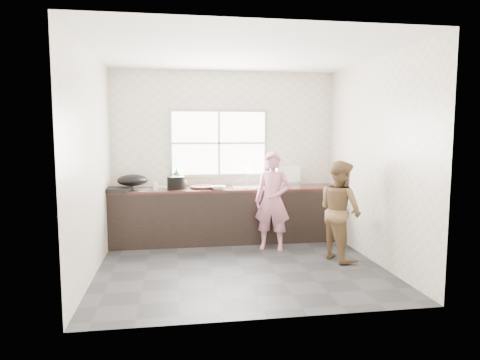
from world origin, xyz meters
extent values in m
cube|color=#2B2B2D|center=(0.00, 0.00, -0.01)|extent=(3.60, 3.20, 0.01)
cube|color=silver|center=(0.00, 0.00, 2.71)|extent=(3.60, 3.20, 0.01)
cube|color=beige|center=(0.00, 1.60, 1.35)|extent=(3.60, 0.01, 2.70)
cube|color=silver|center=(-1.80, 0.00, 1.35)|extent=(0.01, 3.20, 2.70)
cube|color=beige|center=(1.80, 0.00, 1.35)|extent=(0.01, 3.20, 2.70)
cube|color=beige|center=(0.00, -1.60, 1.35)|extent=(3.60, 0.01, 2.70)
cube|color=black|center=(0.00, 1.29, 0.41)|extent=(3.60, 0.62, 0.82)
cube|color=#351A15|center=(0.00, 1.29, 0.84)|extent=(3.60, 0.64, 0.04)
cube|color=silver|center=(0.35, 1.29, 0.86)|extent=(0.55, 0.45, 0.02)
cylinder|color=silver|center=(0.35, 1.49, 1.01)|extent=(0.02, 0.02, 0.30)
cube|color=#9EA0A5|center=(-0.10, 1.59, 1.55)|extent=(1.60, 0.05, 1.10)
cube|color=white|center=(-0.10, 1.57, 1.55)|extent=(1.50, 0.01, 1.00)
imported|color=#C8788F|center=(0.60, 0.74, 0.67)|extent=(0.58, 0.49, 1.35)
imported|color=brown|center=(1.38, 0.09, 0.68)|extent=(0.67, 0.77, 1.35)
cylinder|color=black|center=(-0.39, 1.25, 0.88)|extent=(0.49, 0.49, 0.04)
cube|color=silver|center=(-0.38, 1.35, 0.90)|extent=(0.24, 0.17, 0.01)
imported|color=silver|center=(-0.17, 1.08, 0.89)|extent=(0.27, 0.27, 0.06)
imported|color=white|center=(0.74, 1.26, 0.89)|extent=(0.25, 0.25, 0.07)
imported|color=white|center=(0.65, 1.08, 0.89)|extent=(0.25, 0.25, 0.07)
cylinder|color=black|center=(-0.80, 1.23, 0.96)|extent=(0.29, 0.29, 0.20)
cylinder|color=silver|center=(-1.04, 1.48, 0.87)|extent=(0.24, 0.24, 0.02)
imported|color=#367D28|center=(-0.79, 1.52, 1.02)|extent=(0.13, 0.13, 0.32)
imported|color=#4A2012|center=(-0.74, 1.52, 0.95)|extent=(0.10, 0.10, 0.18)
imported|color=#4D3613|center=(-0.69, 1.35, 0.95)|extent=(0.17, 0.17, 0.18)
cylinder|color=white|center=(-1.10, 1.18, 0.91)|extent=(0.10, 0.10, 0.11)
cube|color=black|center=(-1.65, 1.09, 0.89)|extent=(0.43, 0.43, 0.06)
ellipsoid|color=black|center=(-1.45, 1.25, 1.01)|extent=(0.55, 0.55, 0.17)
cube|color=silver|center=(0.97, 1.48, 1.02)|extent=(0.49, 0.40, 0.32)
cylinder|color=silver|center=(-1.30, 1.19, 0.87)|extent=(0.29, 0.29, 0.01)
cylinder|color=silver|center=(-0.94, 1.49, 0.87)|extent=(0.32, 0.32, 0.01)
camera|label=1|loc=(-0.84, -5.32, 1.73)|focal=32.00mm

